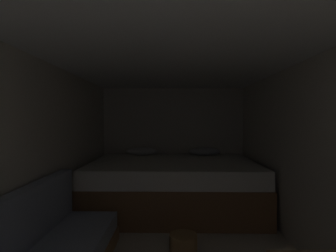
% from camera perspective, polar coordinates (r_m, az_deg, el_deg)
% --- Properties ---
extents(wall_back, '(2.78, 0.05, 2.02)m').
position_cam_1_polar(wall_back, '(5.14, 1.12, -3.15)').
color(wall_back, beige).
rests_on(wall_back, ground).
extents(wall_left, '(0.05, 5.36, 2.02)m').
position_cam_1_polar(wall_left, '(2.80, -28.12, -7.01)').
color(wall_left, beige).
rests_on(wall_left, ground).
extents(wall_right, '(0.05, 5.36, 2.02)m').
position_cam_1_polar(wall_right, '(2.81, 30.50, -7.00)').
color(wall_right, beige).
rests_on(wall_right, ground).
extents(ceiling_slab, '(2.78, 5.36, 0.05)m').
position_cam_1_polar(ceiling_slab, '(2.51, 1.26, 16.04)').
color(ceiling_slab, white).
rests_on(ceiling_slab, wall_left).
extents(bed, '(2.56, 1.78, 0.91)m').
position_cam_1_polar(bed, '(4.30, 1.14, -12.49)').
color(bed, brown).
rests_on(bed, ground).
extents(wicker_basket, '(0.30, 0.30, 0.19)m').
position_cam_1_polar(wicker_basket, '(3.09, 3.30, -23.82)').
color(wicker_basket, olive).
rests_on(wicker_basket, ground).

